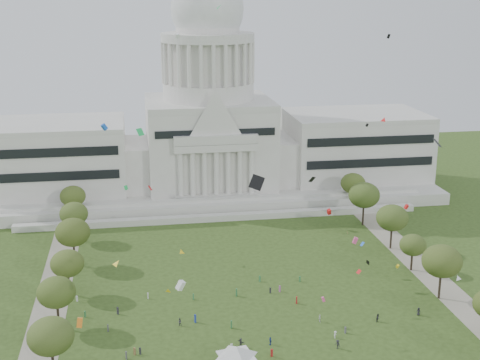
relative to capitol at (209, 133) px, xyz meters
The scene contains 26 objects.
ground 115.76m from the capitol, 90.00° to the right, with size 400.00×400.00×0.00m, color #2F4518.
capitol is the anchor object (origin of this frame).
path_left 98.93m from the capitol, 119.87° to the right, with size 8.00×160.00×0.04m, color gray.
path_right 98.93m from the capitol, 60.13° to the right, with size 8.00×160.00×0.04m, color gray.
row_tree_l_1 125.32m from the capitol, 110.71° to the right, with size 8.86×8.86×12.59m.
row_tree_l_2 107.19m from the capitol, 115.07° to the right, with size 8.42×8.42×11.97m.
row_tree_r_2 106.56m from the capitol, 65.33° to the right, with size 9.55×9.55×13.58m.
row_tree_l_3 92.14m from the capitol, 118.96° to the right, with size 8.12×8.12×11.55m.
row_tree_r_3 91.98m from the capitol, 60.70° to the right, with size 7.01×7.01×9.98m.
row_tree_l_4 76.50m from the capitol, 125.78° to the right, with size 9.29×9.29×13.21m.
row_tree_r_4 78.81m from the capitol, 54.84° to the right, with size 9.19×9.19×13.06m.
row_tree_l_5 63.64m from the capitol, 136.72° to the right, with size 8.33×8.33×11.85m.
row_tree_r_5 62.67m from the capitol, 44.94° to the right, with size 9.82×9.82×13.96m.
row_tree_l_6 54.69m from the capitol, 152.45° to the right, with size 8.19×8.19×11.64m.
row_tree_r_6 54.32m from the capitol, 28.99° to the right, with size 8.42×8.42×11.97m.
event_tent 120.79m from the capitol, 94.32° to the right, with size 10.62×10.62×5.03m.
person_0 111.66m from the capitol, 71.00° to the right, with size 0.92×0.60×1.88m, color #26262B.
person_2 110.18m from the capitol, 76.40° to the right, with size 0.95×0.59×1.95m, color #26262B.
person_3 117.51m from the capitol, 83.57° to the right, with size 1.28×0.66×1.98m, color #26262B.
person_4 113.12m from the capitol, 90.28° to the right, with size 1.05×0.58×1.80m, color navy.
person_5 113.02m from the capitol, 93.50° to the right, with size 1.81×0.71×1.95m, color #4C4C51.
person_8 103.63m from the capitol, 100.62° to the right, with size 0.90×0.56×1.85m, color #4C4C51.
person_9 113.54m from the capitol, 82.91° to the right, with size 1.09×0.56×1.69m, color silver.
person_10 105.92m from the capitol, 83.08° to the right, with size 1.01×0.55×1.73m, color silver.
distant_crowd 101.05m from the capitol, 97.87° to the right, with size 58.97×36.31×1.94m.
kite_swarm 104.32m from the capitol, 87.49° to the right, with size 94.19×102.89×64.76m.
Camera 1 is at (-27.08, -120.01, 71.95)m, focal length 50.00 mm.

